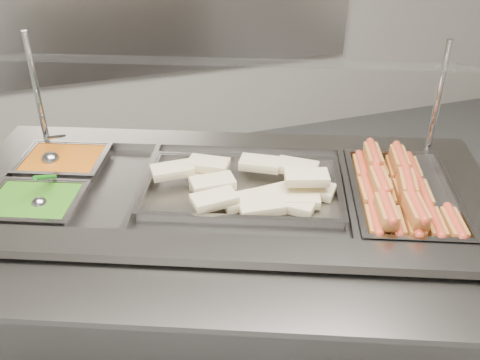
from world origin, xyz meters
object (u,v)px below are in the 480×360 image
object	(u,v)px
sneeze_guard	(230,65)
pan_wraps	(243,192)
steam_counter	(228,280)
serving_spoon	(41,199)
ladle	(51,159)
pan_hotdogs	(402,201)

from	to	relation	value
sneeze_guard	pan_wraps	bearing A→B (deg)	-96.78
steam_counter	pan_wraps	world-z (taller)	pan_wraps
steam_counter	serving_spoon	distance (m)	0.79
sneeze_guard	ladle	world-z (taller)	sneeze_guard
pan_hotdogs	serving_spoon	bearing A→B (deg)	164.77
sneeze_guard	pan_hotdogs	world-z (taller)	sneeze_guard
steam_counter	ladle	size ratio (longest dim) A/B	10.83
steam_counter	ladle	distance (m)	0.84
sneeze_guard	serving_spoon	world-z (taller)	sneeze_guard
serving_spoon	pan_hotdogs	bearing A→B (deg)	-15.23
ladle	serving_spoon	distance (m)	0.29
ladle	steam_counter	bearing A→B (deg)	-32.92
sneeze_guard	ladle	bearing A→B (deg)	165.19
steam_counter	pan_hotdogs	size ratio (longest dim) A/B	3.22
steam_counter	serving_spoon	size ratio (longest dim) A/B	11.86
sneeze_guard	ladle	distance (m)	0.79
sneeze_guard	pan_wraps	distance (m)	0.46
steam_counter	pan_wraps	bearing A→B (deg)	-22.13
pan_wraps	sneeze_guard	bearing A→B (deg)	83.22
ladle	serving_spoon	size ratio (longest dim) A/B	1.10
steam_counter	pan_hotdogs	distance (m)	0.76
pan_hotdogs	pan_wraps	xyz separation A→B (m)	(-0.53, 0.22, 0.02)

